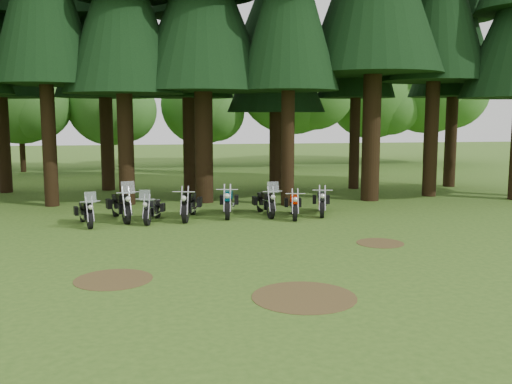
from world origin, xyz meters
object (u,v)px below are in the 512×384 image
motorcycle_1 (121,206)px  motorcycle_3 (189,205)px  motorcycle_5 (265,203)px  motorcycle_6 (294,205)px  motorcycle_4 (228,203)px  motorcycle_2 (152,210)px  motorcycle_0 (86,213)px  motorcycle_7 (322,202)px

motorcycle_1 → motorcycle_3: motorcycle_1 is taller
motorcycle_5 → motorcycle_6: bearing=-37.9°
motorcycle_3 → motorcycle_4: (1.49, 0.36, -0.00)m
motorcycle_3 → motorcycle_6: size_ratio=1.11×
motorcycle_2 → motorcycle_6: 5.15m
motorcycle_0 → motorcycle_5: bearing=-8.3°
motorcycle_3 → motorcycle_4: bearing=26.4°
motorcycle_6 → motorcycle_7: bearing=31.9°
motorcycle_7 → motorcycle_4: bearing=-169.5°
motorcycle_3 → motorcycle_5: motorcycle_5 is taller
motorcycle_1 → motorcycle_0: bearing=-160.9°
motorcycle_3 → motorcycle_7: size_ratio=1.08×
motorcycle_6 → motorcycle_4: bearing=172.5°
motorcycle_5 → motorcycle_1: bearing=176.9°
motorcycle_3 → motorcycle_5: (2.88, 0.24, -0.03)m
motorcycle_0 → motorcycle_3: size_ratio=0.85×
motorcycle_0 → motorcycle_3: bearing=-5.6°
motorcycle_0 → motorcycle_6: (7.38, 0.29, 0.02)m
motorcycle_0 → motorcycle_6: size_ratio=0.95×
motorcycle_7 → motorcycle_5: bearing=-169.0°
motorcycle_4 → motorcycle_6: motorcycle_4 is taller
motorcycle_1 → motorcycle_6: motorcycle_1 is taller
motorcycle_5 → motorcycle_2: bearing=-175.6°
motorcycle_4 → motorcycle_5: size_ratio=1.07×
motorcycle_6 → motorcycle_0: bearing=-167.4°
motorcycle_3 → motorcycle_7: (5.03, 0.09, -0.03)m
motorcycle_6 → motorcycle_3: bearing=-175.5°
motorcycle_2 → motorcycle_5: size_ratio=0.90×
motorcycle_1 → motorcycle_7: 7.47m
motorcycle_4 → motorcycle_5: (1.39, -0.12, -0.03)m
motorcycle_3 → motorcycle_6: 3.84m
motorcycle_4 → motorcycle_5: 1.39m
motorcycle_5 → motorcycle_7: size_ratio=1.02×
motorcycle_5 → motorcycle_6: (0.94, -0.63, -0.02)m
motorcycle_0 → motorcycle_7: size_ratio=0.92×
motorcycle_2 → motorcycle_0: bearing=-158.5°
motorcycle_2 → motorcycle_4: motorcycle_2 is taller
motorcycle_2 → motorcycle_6: motorcycle_2 is taller
motorcycle_1 → motorcycle_4: 3.94m
motorcycle_0 → motorcycle_7: motorcycle_0 is taller
motorcycle_1 → motorcycle_6: bearing=-21.1°
motorcycle_4 → motorcycle_6: bearing=-8.1°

